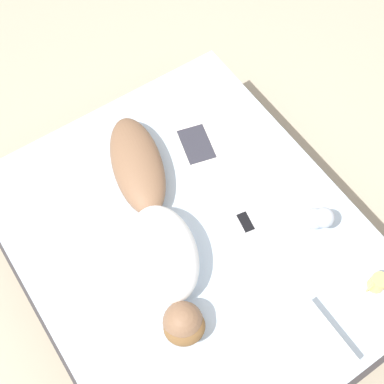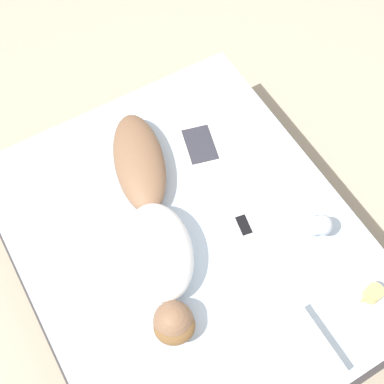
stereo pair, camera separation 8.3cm
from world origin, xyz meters
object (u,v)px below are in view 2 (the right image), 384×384
Objects in this scene: person at (153,225)px; open_magazine at (220,140)px; cell_phone at (244,225)px; coffee_mug at (373,294)px.

person is 2.37× the size of open_magazine.
cell_phone is (-0.42, 0.20, -0.10)m from person.
coffee_mug is (-0.14, 1.13, 0.04)m from open_magazine.
open_magazine and cell_phone have the same top height.
coffee_mug is 0.70m from cell_phone.
open_magazine is at bearing -97.91° from cell_phone.
cell_phone is (0.17, 0.51, 0.00)m from open_magazine.
person is 1.10m from coffee_mug.
coffee_mug reaches higher than open_magazine.
cell_phone is at bearing 172.24° from person.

